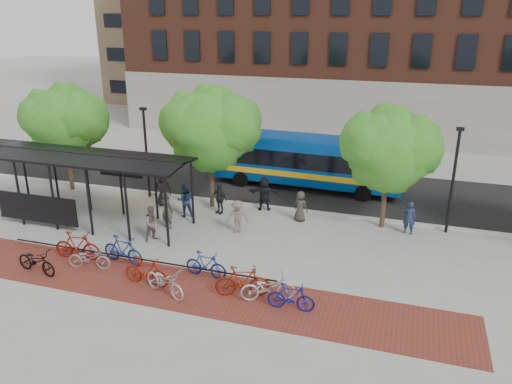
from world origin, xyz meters
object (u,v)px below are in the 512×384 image
(bike_5, at_px, (146,271))
(pedestrian_3, at_px, (238,217))
(bike_10, at_px, (268,287))
(pedestrian_4, at_px, (219,198))
(bike_1, at_px, (77,246))
(bike_3, at_px, (123,250))
(pedestrian_2, at_px, (185,200))
(pedestrian_7, at_px, (409,218))
(bus_shelter, at_px, (83,164))
(pedestrian_0, at_px, (163,189))
(bike_2, at_px, (89,258))
(bike_6, at_px, (165,282))
(lamp_post_left, at_px, (146,150))
(bike_9, at_px, (242,281))
(pedestrian_6, at_px, (300,206))
(bike_0, at_px, (36,261))
(pedestrian_1, at_px, (167,210))
(pedestrian_5, at_px, (264,193))
(lamp_post_right, at_px, (453,178))
(pedestrian_8, at_px, (153,223))
(tree_a, at_px, (65,119))
(tree_c, at_px, (391,147))
(bus, at_px, (306,159))
(tree_b, at_px, (212,126))
(bike_7, at_px, (206,265))
(bike_11, at_px, (291,297))

(bike_5, height_order, pedestrian_3, pedestrian_3)
(bike_10, relative_size, pedestrian_4, 1.24)
(bike_1, height_order, bike_3, bike_1)
(pedestrian_2, height_order, pedestrian_7, pedestrian_2)
(bus_shelter, relative_size, pedestrian_0, 5.76)
(bus_shelter, xyz_separation_m, bike_5, (5.90, -4.66, -2.42))
(bike_2, relative_size, bike_6, 0.88)
(lamp_post_left, relative_size, bike_9, 2.51)
(pedestrian_2, distance_m, pedestrian_6, 5.89)
(bike_1, bearing_deg, pedestrian_0, -10.79)
(bike_0, distance_m, pedestrian_1, 6.40)
(bike_9, distance_m, pedestrian_5, 8.62)
(lamp_post_right, xyz_separation_m, pedestrian_8, (-12.94, -5.10, -1.90))
(lamp_post_left, xyz_separation_m, bike_9, (8.55, -8.36, -2.13))
(tree_a, relative_size, tree_c, 1.04)
(pedestrian_3, bearing_deg, bike_3, -147.00)
(bus, xyz_separation_m, pedestrian_8, (-5.04, -9.44, -0.92))
(lamp_post_right, bearing_deg, bike_1, -152.95)
(pedestrian_6, height_order, pedestrian_7, pedestrian_7)
(pedestrian_0, bearing_deg, tree_b, -2.68)
(tree_a, bearing_deg, bike_6, -39.82)
(bus, xyz_separation_m, pedestrian_0, (-6.70, -5.30, -0.85))
(pedestrian_7, bearing_deg, bike_7, 49.37)
(bus_shelter, height_order, tree_c, tree_c)
(bike_11, distance_m, pedestrian_5, 9.54)
(pedestrian_4, bearing_deg, bike_3, -86.32)
(tree_b, relative_size, pedestrian_8, 3.82)
(bike_6, bearing_deg, lamp_post_right, -25.59)
(pedestrian_2, height_order, pedestrian_5, pedestrian_5)
(pedestrian_3, distance_m, pedestrian_7, 8.13)
(tree_c, height_order, pedestrian_6, tree_c)
(pedestrian_0, relative_size, pedestrian_8, 1.09)
(lamp_post_left, distance_m, bike_3, 8.31)
(tree_b, xyz_separation_m, bike_5, (0.67, -8.49, -3.88))
(bike_1, distance_m, bike_6, 5.09)
(bike_1, relative_size, pedestrian_2, 1.15)
(tree_a, bearing_deg, bike_7, -31.86)
(bike_0, relative_size, pedestrian_2, 1.14)
(tree_c, distance_m, pedestrian_6, 5.26)
(bike_11, height_order, pedestrian_7, pedestrian_7)
(pedestrian_2, bearing_deg, pedestrian_0, -53.94)
(bus, xyz_separation_m, bike_10, (1.43, -12.70, -1.24))
(lamp_post_right, height_order, bike_0, lamp_post_right)
(bike_6, xyz_separation_m, bike_10, (3.77, 0.79, -0.01))
(bike_9, height_order, pedestrian_0, pedestrian_0)
(pedestrian_5, bearing_deg, lamp_post_left, -13.93)
(bike_0, height_order, pedestrian_6, pedestrian_6)
(pedestrian_6, bearing_deg, pedestrian_5, -0.47)
(tree_b, bearing_deg, bike_7, -70.16)
(bike_1, relative_size, pedestrian_4, 1.26)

